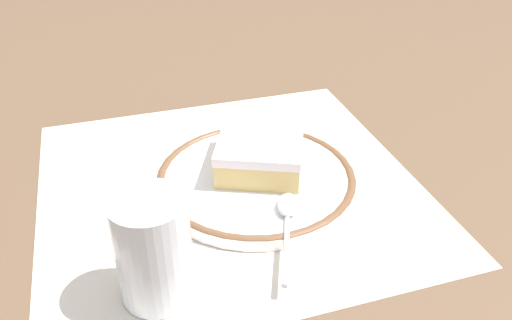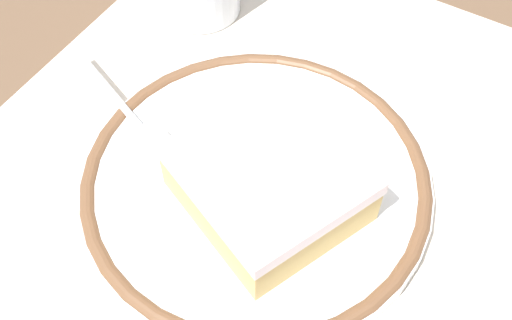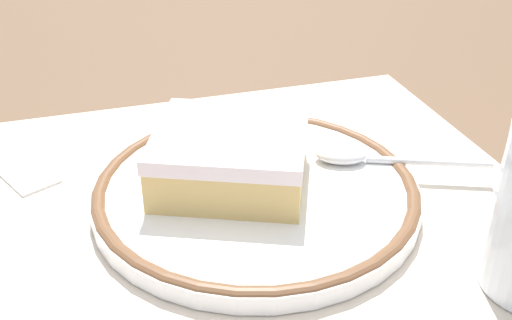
# 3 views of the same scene
# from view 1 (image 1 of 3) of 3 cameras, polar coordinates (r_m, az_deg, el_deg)

# --- Properties ---
(ground_plane) EXTENTS (2.40, 2.40, 0.00)m
(ground_plane) POSITION_cam_1_polar(r_m,az_deg,el_deg) (0.59, -2.86, -2.80)
(ground_plane) COLOR brown
(placemat) EXTENTS (0.41, 0.40, 0.00)m
(placemat) POSITION_cam_1_polar(r_m,az_deg,el_deg) (0.59, -2.86, -2.75)
(placemat) COLOR beige
(placemat) RESTS_ON ground_plane
(plate) EXTENTS (0.22, 0.22, 0.01)m
(plate) POSITION_cam_1_polar(r_m,az_deg,el_deg) (0.59, 0.00, -2.00)
(plate) COLOR white
(plate) RESTS_ON placemat
(cake_slice) EXTENTS (0.12, 0.13, 0.04)m
(cake_slice) POSITION_cam_1_polar(r_m,az_deg,el_deg) (0.59, 0.51, 0.89)
(cake_slice) COLOR #DBB76B
(cake_slice) RESTS_ON plate
(spoon) EXTENTS (0.06, 0.12, 0.01)m
(spoon) POSITION_cam_1_polar(r_m,az_deg,el_deg) (0.52, 3.46, -5.85)
(spoon) COLOR silver
(spoon) RESTS_ON plate
(cup) EXTENTS (0.06, 0.06, 0.10)m
(cup) POSITION_cam_1_polar(r_m,az_deg,el_deg) (0.45, -10.99, -10.09)
(cup) COLOR silver
(cup) RESTS_ON placemat
(sugar_packet) EXTENTS (0.06, 0.05, 0.01)m
(sugar_packet) POSITION_cam_1_polar(r_m,az_deg,el_deg) (0.74, 2.41, 5.29)
(sugar_packet) COLOR white
(sugar_packet) RESTS_ON placemat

